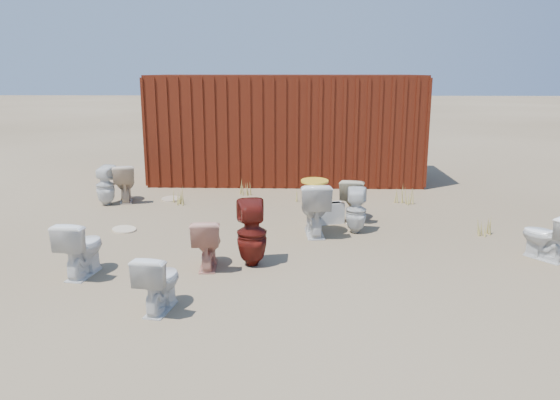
{
  "coord_description": "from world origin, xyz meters",
  "views": [
    {
      "loc": [
        0.25,
        -7.55,
        2.48
      ],
      "look_at": [
        0.0,
        0.6,
        0.55
      ],
      "focal_mm": 35.0,
      "sensor_mm": 36.0,
      "label": 1
    }
  ],
  "objects_px": {
    "shipping_container": "(286,127)",
    "toilet_front_maroon": "(252,233)",
    "toilet_back_beige_left": "(125,183)",
    "loose_tank": "(328,213)",
    "toilet_back_yellowlid": "(314,208)",
    "toilet_back_e": "(356,210)",
    "toilet_back_a": "(105,186)",
    "toilet_front_e": "(545,236)",
    "toilet_back_beige_right": "(354,199)",
    "toilet_front_a": "(81,248)",
    "toilet_front_c": "(159,281)",
    "toilet_front_pink": "(207,243)"
  },
  "relations": [
    {
      "from": "shipping_container",
      "to": "toilet_front_e",
      "type": "xyz_separation_m",
      "value": [
        3.6,
        -5.64,
        -0.88
      ]
    },
    {
      "from": "toilet_back_beige_left",
      "to": "loose_tank",
      "type": "distance_m",
      "value": 4.15
    },
    {
      "from": "shipping_container",
      "to": "toilet_front_maroon",
      "type": "relative_size",
      "value": 6.92
    },
    {
      "from": "shipping_container",
      "to": "toilet_back_a",
      "type": "relative_size",
      "value": 7.97
    },
    {
      "from": "toilet_front_pink",
      "to": "toilet_front_e",
      "type": "relative_size",
      "value": 1.02
    },
    {
      "from": "toilet_back_beige_left",
      "to": "toilet_back_yellowlid",
      "type": "relative_size",
      "value": 0.88
    },
    {
      "from": "loose_tank",
      "to": "shipping_container",
      "type": "bearing_deg",
      "value": 82.47
    },
    {
      "from": "toilet_front_pink",
      "to": "loose_tank",
      "type": "distance_m",
      "value": 2.73
    },
    {
      "from": "toilet_front_maroon",
      "to": "toilet_front_e",
      "type": "bearing_deg",
      "value": 174.57
    },
    {
      "from": "toilet_front_e",
      "to": "toilet_back_a",
      "type": "bearing_deg",
      "value": -56.9
    },
    {
      "from": "loose_tank",
      "to": "toilet_back_a",
      "type": "bearing_deg",
      "value": 145.52
    },
    {
      "from": "loose_tank",
      "to": "toilet_back_beige_left",
      "type": "bearing_deg",
      "value": 140.42
    },
    {
      "from": "toilet_front_maroon",
      "to": "toilet_back_beige_right",
      "type": "distance_m",
      "value": 2.77
    },
    {
      "from": "toilet_front_c",
      "to": "toilet_back_beige_right",
      "type": "height_order",
      "value": "toilet_back_beige_right"
    },
    {
      "from": "toilet_front_maroon",
      "to": "toilet_front_c",
      "type": "bearing_deg",
      "value": 47.66
    },
    {
      "from": "shipping_container",
      "to": "toilet_back_a",
      "type": "distance_m",
      "value": 4.44
    },
    {
      "from": "toilet_front_c",
      "to": "toilet_back_beige_right",
      "type": "relative_size",
      "value": 0.88
    },
    {
      "from": "loose_tank",
      "to": "toilet_back_beige_right",
      "type": "bearing_deg",
      "value": 10.28
    },
    {
      "from": "toilet_back_beige_right",
      "to": "toilet_back_yellowlid",
      "type": "distance_m",
      "value": 1.12
    },
    {
      "from": "toilet_front_maroon",
      "to": "toilet_back_a",
      "type": "bearing_deg",
      "value": -57.2
    },
    {
      "from": "toilet_front_e",
      "to": "toilet_back_e",
      "type": "bearing_deg",
      "value": -60.52
    },
    {
      "from": "toilet_front_e",
      "to": "toilet_back_yellowlid",
      "type": "height_order",
      "value": "toilet_back_yellowlid"
    },
    {
      "from": "toilet_back_e",
      "to": "toilet_front_maroon",
      "type": "bearing_deg",
      "value": 54.49
    },
    {
      "from": "toilet_front_maroon",
      "to": "toilet_back_yellowlid",
      "type": "relative_size",
      "value": 1.04
    },
    {
      "from": "shipping_container",
      "to": "toilet_back_a",
      "type": "xyz_separation_m",
      "value": [
        -3.36,
        -2.78,
        -0.82
      ]
    },
    {
      "from": "shipping_container",
      "to": "toilet_back_yellowlid",
      "type": "bearing_deg",
      "value": -83.39
    },
    {
      "from": "toilet_back_a",
      "to": "toilet_back_yellowlid",
      "type": "height_order",
      "value": "toilet_back_yellowlid"
    },
    {
      "from": "toilet_back_beige_left",
      "to": "toilet_back_yellowlid",
      "type": "xyz_separation_m",
      "value": [
        3.61,
        -2.1,
        0.05
      ]
    },
    {
      "from": "toilet_front_a",
      "to": "toilet_back_e",
      "type": "bearing_deg",
      "value": -143.11
    },
    {
      "from": "toilet_back_a",
      "to": "loose_tank",
      "type": "xyz_separation_m",
      "value": [
        4.15,
        -1.16,
        -0.2
      ]
    },
    {
      "from": "toilet_front_e",
      "to": "toilet_back_e",
      "type": "height_order",
      "value": "toilet_back_e"
    },
    {
      "from": "toilet_back_beige_right",
      "to": "toilet_back_e",
      "type": "relative_size",
      "value": 1.02
    },
    {
      "from": "shipping_container",
      "to": "toilet_front_c",
      "type": "height_order",
      "value": "shipping_container"
    },
    {
      "from": "toilet_front_maroon",
      "to": "toilet_back_yellowlid",
      "type": "bearing_deg",
      "value": -131.55
    },
    {
      "from": "toilet_front_a",
      "to": "toilet_back_beige_right",
      "type": "bearing_deg",
      "value": -134.84
    },
    {
      "from": "shipping_container",
      "to": "toilet_back_e",
      "type": "distance_m",
      "value": 4.7
    },
    {
      "from": "toilet_back_beige_right",
      "to": "toilet_back_e",
      "type": "bearing_deg",
      "value": 101.85
    },
    {
      "from": "toilet_front_maroon",
      "to": "toilet_back_e",
      "type": "distance_m",
      "value": 2.15
    },
    {
      "from": "toilet_back_beige_right",
      "to": "loose_tank",
      "type": "height_order",
      "value": "toilet_back_beige_right"
    },
    {
      "from": "toilet_front_e",
      "to": "toilet_back_beige_right",
      "type": "height_order",
      "value": "toilet_back_beige_right"
    },
    {
      "from": "toilet_back_yellowlid",
      "to": "toilet_back_e",
      "type": "bearing_deg",
      "value": -174.85
    },
    {
      "from": "toilet_front_pink",
      "to": "toilet_back_a",
      "type": "relative_size",
      "value": 0.88
    },
    {
      "from": "toilet_back_e",
      "to": "toilet_front_pink",
      "type": "bearing_deg",
      "value": 47.05
    },
    {
      "from": "toilet_front_a",
      "to": "toilet_front_maroon",
      "type": "distance_m",
      "value": 2.12
    },
    {
      "from": "shipping_container",
      "to": "toilet_back_e",
      "type": "relative_size",
      "value": 8.38
    },
    {
      "from": "toilet_front_c",
      "to": "toilet_back_beige_left",
      "type": "relative_size",
      "value": 0.88
    },
    {
      "from": "toilet_front_maroon",
      "to": "toilet_back_beige_left",
      "type": "xyz_separation_m",
      "value": [
        -2.76,
        3.52,
        -0.07
      ]
    },
    {
      "from": "shipping_container",
      "to": "toilet_back_beige_right",
      "type": "height_order",
      "value": "shipping_container"
    },
    {
      "from": "toilet_front_e",
      "to": "toilet_back_e",
      "type": "distance_m",
      "value": 2.68
    },
    {
      "from": "toilet_front_c",
      "to": "toilet_back_beige_right",
      "type": "xyz_separation_m",
      "value": [
        2.42,
        3.7,
        0.04
      ]
    }
  ]
}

